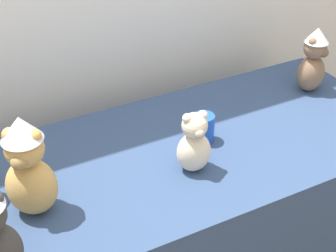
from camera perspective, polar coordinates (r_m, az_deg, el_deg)
display_table at (r=2.08m, az=0.00°, el=-11.28°), size 1.90×0.78×0.74m
teddy_bear_honey at (r=1.55m, az=-15.64°, el=-4.60°), size 0.21×0.20×0.35m
teddy_bear_mocha at (r=2.24m, az=16.19°, el=7.15°), size 0.16×0.15×0.29m
teddy_bear_cream at (r=1.70m, az=2.99°, el=-2.03°), size 0.13×0.11×0.23m
party_cup_blue at (r=1.87m, az=4.08°, el=-0.24°), size 0.08×0.08×0.11m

